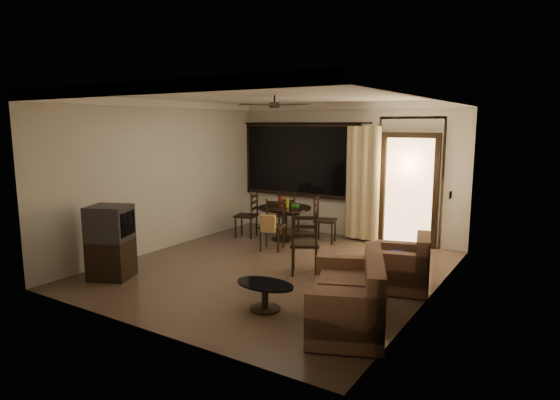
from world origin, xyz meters
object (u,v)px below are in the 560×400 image
Objects in this scene: tv_cabinet at (111,242)px; sofa at (351,299)px; dining_chair_west at (247,224)px; dining_chair_north at (289,221)px; dining_chair_south at (272,234)px; dining_table at (285,214)px; armchair at (404,267)px; coffee_table at (265,292)px; dining_chair_east at (325,229)px; side_chair at (305,255)px.

tv_cabinet reaches higher than sofa.
dining_chair_west is 1.00× the size of dining_chair_north.
dining_chair_west is at bearing 134.30° from dining_chair_south.
armchair is (3.01, -1.62, -0.22)m from dining_table.
tv_cabinet is (-0.77, -4.02, 0.29)m from dining_chair_north.
sofa is 1.14m from coffee_table.
dining_table is 0.96× the size of tv_cabinet.
dining_chair_east is 4.15m from tv_cabinet.
dining_chair_south and dining_chair_north have the same top height.
side_chair is at bearing 12.96° from tv_cabinet.
side_chair is at bearing 111.10° from dining_chair_north.
coffee_table is (1.95, -3.81, -0.05)m from dining_chair_north.
armchair is (3.81, -1.39, 0.04)m from dining_chair_west.
coffee_table is (2.55, -3.08, -0.05)m from dining_chair_west.
armchair is at bearing 53.15° from coffee_table.
dining_chair_north is 2.78m from side_chair.
armchair is at bearing 2.14° from tv_cabinet.
side_chair is (2.42, 1.78, -0.27)m from tv_cabinet.
dining_chair_west is 4.00m from coffee_table.
dining_chair_east is 2.06m from side_chair.
dining_chair_west is 2.71m from side_chair.
dining_table is at bearing 117.76° from coffee_table.
tv_cabinet reaches higher than side_chair.
dining_chair_south is 1.18× the size of coffee_table.
side_chair is (-1.43, 1.43, -0.03)m from sofa.
dining_chair_south is 1.52m from side_chair.
dining_chair_north is at bearing 55.84° from tv_cabinet.
side_chair reaches higher than sofa.
dining_chair_south is 0.84× the size of tv_cabinet.
coffee_table is at bearing 101.84° from dining_chair_north.
side_chair is at bearing 40.76° from dining_chair_west.
coffee_table is (1.74, -3.31, -0.30)m from dining_table.
tv_cabinet is 1.18× the size of armchair.
dining_chair_west is 1.00× the size of dining_chair_south.
tv_cabinet reaches higher than armchair.
dining_chair_east is (1.61, 0.44, 0.00)m from dining_chair_west.
dining_chair_south reaches higher than sofa.
side_chair is at bearing -177.28° from dining_chair_east.
tv_cabinet is (-1.78, -3.73, 0.29)m from dining_chair_east.
sofa is (3.85, 0.34, -0.24)m from tv_cabinet.
side_chair reaches higher than dining_chair_north.
dining_chair_south is 2.95m from tv_cabinet.
dining_chair_north is (-0.43, 1.33, -0.02)m from dining_chair_south.
dining_chair_south is 1.40m from dining_chair_north.
dining_table is at bearing 109.42° from sofa.
armchair is at bearing 156.37° from side_chair.
sofa is 2.16× the size of coffee_table.
side_chair is at bearing 100.81° from coffee_table.
dining_chair_west is 1.20m from dining_chair_south.
side_chair is (-1.56, -0.12, -0.02)m from armchair.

